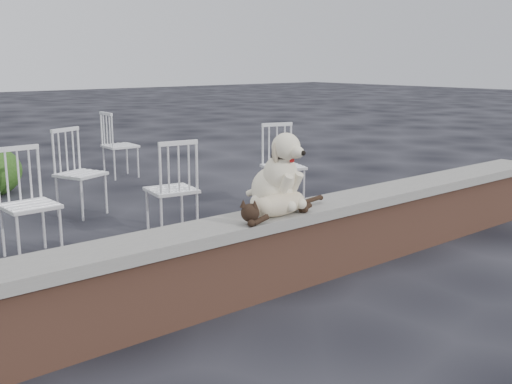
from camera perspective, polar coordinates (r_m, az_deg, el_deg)
ground at (r=4.81m, az=5.61°, el=-7.84°), size 60.00×60.00×0.00m
brick_wall at (r=4.73m, az=5.67°, el=-5.00°), size 6.00×0.30×0.50m
capstone at (r=4.65m, az=5.75°, el=-1.59°), size 6.20×0.40×0.08m
dog at (r=4.37m, az=1.63°, el=2.04°), size 0.43×0.54×0.59m
cat at (r=4.25m, az=2.13°, el=-1.06°), size 1.10×0.36×0.18m
chair_a at (r=6.77m, az=-16.20°, el=1.77°), size 0.72×0.72×0.94m
chair_c at (r=5.78m, az=-7.98°, el=0.38°), size 0.64×0.64×0.94m
chair_b at (r=5.44m, az=-20.57°, el=-1.04°), size 0.58×0.58×0.94m
chair_e at (r=8.88m, az=-12.68°, el=4.37°), size 0.58×0.58×0.94m
chair_d at (r=6.96m, az=2.59°, el=2.53°), size 0.71×0.71×0.94m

